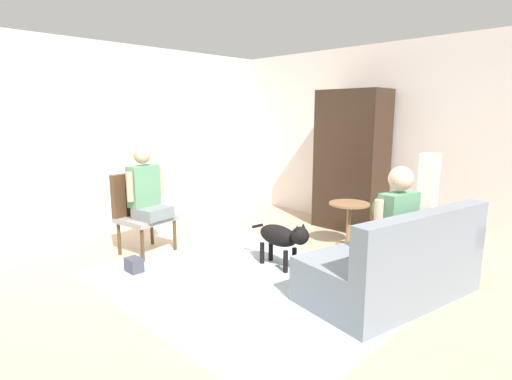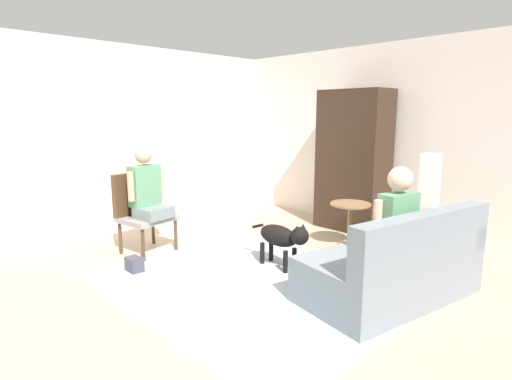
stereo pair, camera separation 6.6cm
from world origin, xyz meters
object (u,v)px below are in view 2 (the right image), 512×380
(handbag, at_px, (134,264))
(column_lamp, at_px, (427,211))
(person_on_couch, at_px, (393,219))
(round_end_table, at_px, (350,219))
(person_on_armchair, at_px, (147,189))
(potted_plant, at_px, (389,218))
(dog, at_px, (282,237))
(couch, at_px, (396,267))
(armchair, at_px, (141,206))
(armoire_cabinet, at_px, (353,161))

(handbag, bearing_deg, column_lamp, 49.55)
(person_on_couch, relative_size, round_end_table, 1.40)
(handbag, bearing_deg, person_on_armchair, 134.33)
(potted_plant, bearing_deg, dog, -114.90)
(potted_plant, bearing_deg, couch, -59.52)
(dog, bearing_deg, column_lamp, 50.20)
(couch, height_order, column_lamp, column_lamp)
(dog, bearing_deg, couch, 9.44)
(couch, bearing_deg, column_lamp, 99.65)
(person_on_couch, bearing_deg, potted_plant, 118.09)
(column_lamp, bearing_deg, couch, -80.35)
(armchair, height_order, handbag, armchair)
(potted_plant, relative_size, armoire_cabinet, 0.37)
(person_on_couch, distance_m, round_end_table, 1.53)
(dog, distance_m, armoire_cabinet, 2.15)
(column_lamp, bearing_deg, potted_plant, 177.27)
(column_lamp, height_order, armoire_cabinet, armoire_cabinet)
(round_end_table, xyz_separation_m, potted_plant, (0.49, 0.14, 0.07))
(person_on_couch, distance_m, potted_plant, 1.33)
(handbag, bearing_deg, person_on_couch, 32.04)
(couch, xyz_separation_m, armoire_cabinet, (-1.65, 1.79, 0.74))
(couch, height_order, person_on_armchair, person_on_armchair)
(column_lamp, bearing_deg, handbag, -130.45)
(armoire_cabinet, bearing_deg, dog, -79.71)
(round_end_table, bearing_deg, dog, -96.43)
(dog, height_order, column_lamp, column_lamp)
(person_on_armchair, distance_m, armoire_cabinet, 3.07)
(round_end_table, bearing_deg, couch, -40.56)
(dog, distance_m, handbag, 1.71)
(round_end_table, bearing_deg, handbag, -116.77)
(column_lamp, xyz_separation_m, handbag, (-2.20, -2.58, -0.57))
(armoire_cabinet, xyz_separation_m, handbag, (-0.74, -3.28, -0.98))
(potted_plant, height_order, armoire_cabinet, armoire_cabinet)
(column_lamp, height_order, handbag, column_lamp)
(dog, bearing_deg, person_on_couch, 8.93)
(couch, distance_m, armchair, 3.18)
(dog, bearing_deg, armchair, -154.06)
(person_on_couch, relative_size, dog, 0.96)
(potted_plant, relative_size, column_lamp, 0.59)
(armchair, xyz_separation_m, dog, (1.71, 0.83, -0.22))
(person_on_couch, xyz_separation_m, armoire_cabinet, (-1.59, 1.81, 0.27))
(couch, relative_size, potted_plant, 2.46)
(armchair, distance_m, armoire_cabinet, 3.18)
(person_on_armchair, height_order, armoire_cabinet, armoire_cabinet)
(round_end_table, height_order, armoire_cabinet, armoire_cabinet)
(potted_plant, distance_m, handbag, 3.15)
(armchair, xyz_separation_m, person_on_armchair, (0.15, 0.02, 0.24))
(person_on_couch, height_order, round_end_table, person_on_couch)
(couch, relative_size, handbag, 9.34)
(person_on_couch, xyz_separation_m, dog, (-1.23, -0.19, -0.41))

